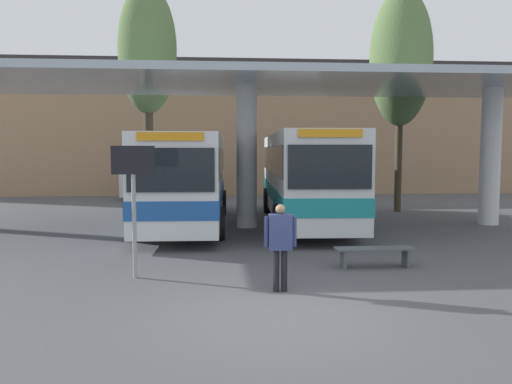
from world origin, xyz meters
TOP-DOWN VIEW (x-y plane):
  - ground_plane at (0.00, 0.00)m, footprint 100.00×100.00m
  - townhouse_backdrop at (0.00, 22.42)m, footprint 40.00×0.58m
  - station_canopy at (0.00, 9.42)m, footprint 22.87×6.58m
  - transit_bus_left_bay at (-2.12, 10.21)m, footprint 2.92×10.67m
  - transit_bus_center_bay at (2.21, 10.43)m, footprint 3.07×11.09m
  - waiting_bench_near_pillar at (2.61, 3.05)m, footprint 1.86×0.44m
  - info_sign_platform at (-2.80, 2.50)m, footprint 0.90×0.09m
  - pedestrian_waiting at (0.16, 1.22)m, footprint 0.62×0.26m
  - poplar_tree_behind_left at (-4.04, 14.29)m, footprint 2.54×2.54m
  - poplar_tree_behind_right at (6.99, 13.48)m, footprint 2.70×2.70m
  - parked_car_street at (-4.07, 19.57)m, footprint 4.49×2.15m

SIDE VIEW (x-z plane):
  - ground_plane at x=0.00m, z-range 0.00..0.00m
  - waiting_bench_near_pillar at x=2.61m, z-range 0.12..0.58m
  - pedestrian_waiting at x=0.16m, z-range 0.19..1.88m
  - parked_car_street at x=-4.07m, z-range -0.04..2.14m
  - transit_bus_left_bay at x=-2.12m, z-range 0.19..3.41m
  - transit_bus_center_bay at x=2.21m, z-range 0.20..3.51m
  - info_sign_platform at x=-2.80m, z-range 0.61..3.42m
  - station_canopy at x=0.00m, z-range 2.03..7.25m
  - townhouse_backdrop at x=0.00m, z-range 0.68..8.92m
  - poplar_tree_behind_right at x=6.99m, z-range 1.85..11.58m
  - poplar_tree_behind_left at x=-4.04m, z-range 2.05..11.96m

